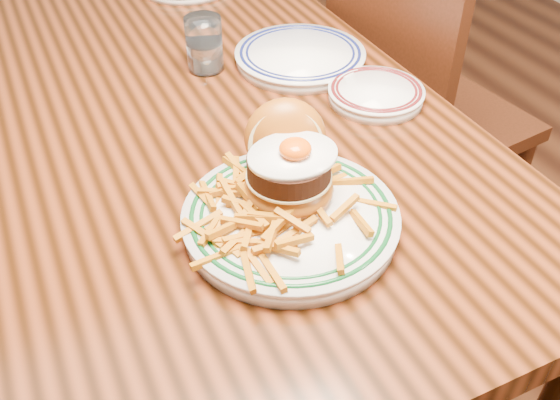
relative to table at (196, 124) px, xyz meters
name	(u,v)px	position (x,y,z in m)	size (l,w,h in m)	color
floor	(217,326)	(0.00, 0.00, -0.66)	(6.00, 6.00, 0.00)	black
table	(196,124)	(0.00, 0.00, 0.00)	(0.85, 1.60, 0.75)	black
chair_right	(414,110)	(0.61, 0.06, -0.16)	(0.49, 0.49, 0.94)	#3F1A0D
main_plate	(290,198)	(0.00, -0.44, 0.13)	(0.32, 0.34, 0.15)	white
side_plate	(376,93)	(0.30, -0.20, 0.10)	(0.18, 0.20, 0.03)	white
rear_plate	(300,56)	(0.24, 0.00, 0.10)	(0.27, 0.27, 0.03)	white
water_glass	(205,47)	(0.05, 0.06, 0.14)	(0.07, 0.07, 0.11)	white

